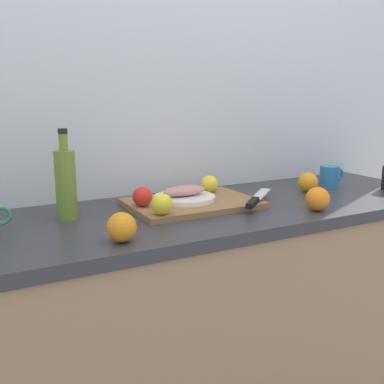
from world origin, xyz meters
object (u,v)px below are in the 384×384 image
object	(u,v)px
white_plate	(184,198)
chef_knife	(256,199)
lemon_0	(162,204)
coffee_mug_0	(330,177)
orange_0	(318,199)
fish_fillet	(184,191)
cutting_board	(192,203)
olive_oil_bottle	(66,183)

from	to	relation	value
white_plate	chef_knife	size ratio (longest dim) A/B	0.92
lemon_0	coffee_mug_0	bearing A→B (deg)	9.23
chef_knife	orange_0	bearing A→B (deg)	-81.85
chef_knife	lemon_0	xyz separation A→B (m)	(-0.35, -0.00, 0.02)
chef_knife	fish_fillet	bearing A→B (deg)	103.49
lemon_0	coffee_mug_0	xyz separation A→B (m)	(0.83, 0.13, -0.01)
cutting_board	fish_fillet	world-z (taller)	fish_fillet
white_plate	cutting_board	bearing A→B (deg)	-45.02
white_plate	chef_knife	bearing A→B (deg)	-34.58
olive_oil_bottle	orange_0	xyz separation A→B (m)	(0.76, -0.29, -0.07)
fish_fillet	coffee_mug_0	bearing A→B (deg)	-0.65
orange_0	chef_knife	bearing A→B (deg)	140.08
fish_fillet	lemon_0	distance (m)	0.21
white_plate	coffee_mug_0	bearing A→B (deg)	-0.65
fish_fillet	lemon_0	size ratio (longest dim) A/B	2.44
white_plate	lemon_0	size ratio (longest dim) A/B	3.25
chef_knife	coffee_mug_0	distance (m)	0.49
lemon_0	chef_knife	bearing A→B (deg)	0.17
coffee_mug_0	white_plate	bearing A→B (deg)	179.35
cutting_board	chef_knife	distance (m)	0.22
fish_fillet	chef_knife	size ratio (longest dim) A/B	0.69
chef_knife	cutting_board	bearing A→B (deg)	104.80
white_plate	orange_0	bearing A→B (deg)	-36.99
coffee_mug_0	olive_oil_bottle	bearing A→B (deg)	178.76
cutting_board	olive_oil_bottle	distance (m)	0.43
chef_knife	orange_0	xyz separation A→B (m)	(0.16, -0.13, 0.01)
fish_fillet	orange_0	world-z (taller)	orange_0
cutting_board	orange_0	distance (m)	0.42
olive_oil_bottle	coffee_mug_0	world-z (taller)	olive_oil_bottle
chef_knife	lemon_0	size ratio (longest dim) A/B	3.55
olive_oil_bottle	coffee_mug_0	xyz separation A→B (m)	(1.08, -0.02, -0.07)
fish_fillet	chef_knife	distance (m)	0.25
cutting_board	chef_knife	size ratio (longest dim) A/B	1.87
olive_oil_bottle	lemon_0	bearing A→B (deg)	-31.97
white_plate	lemon_0	bearing A→B (deg)	-136.34
cutting_board	chef_knife	world-z (taller)	chef_knife
cutting_board	coffee_mug_0	xyz separation A→B (m)	(0.66, 0.01, 0.04)
white_plate	lemon_0	distance (m)	0.21
fish_fillet	olive_oil_bottle	distance (m)	0.41
coffee_mug_0	orange_0	world-z (taller)	coffee_mug_0
cutting_board	orange_0	xyz separation A→B (m)	(0.34, -0.25, 0.03)
white_plate	olive_oil_bottle	world-z (taller)	olive_oil_bottle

